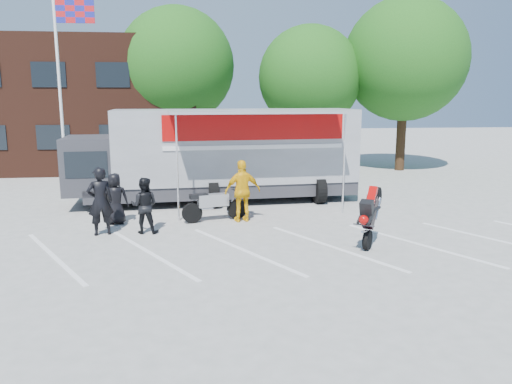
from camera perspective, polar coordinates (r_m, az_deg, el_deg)
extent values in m
plane|color=#A9A8A3|center=(12.23, -1.96, -8.09)|extent=(100.00, 100.00, 0.00)
cube|color=white|center=(13.17, -2.31, -6.66)|extent=(18.09, 13.33, 0.01)
cube|color=#401E14|center=(30.90, -23.98, 9.08)|extent=(18.00, 8.00, 7.00)
cylinder|color=white|center=(22.24, -21.46, 10.21)|extent=(0.12, 0.12, 8.00)
cube|color=red|center=(22.31, -19.99, 18.83)|extent=(1.50, 0.04, 0.90)
cylinder|color=#382314|center=(27.65, -8.83, 5.87)|extent=(0.50, 0.50, 3.24)
sphere|color=#164C13|center=(27.60, -9.08, 14.08)|extent=(6.12, 6.12, 6.12)
cylinder|color=#382314|center=(27.29, 6.01, 5.49)|extent=(0.50, 0.50, 2.88)
sphere|color=#164C13|center=(27.20, 6.16, 12.90)|extent=(5.44, 5.44, 5.44)
cylinder|color=#382314|center=(28.31, 16.23, 5.86)|extent=(0.50, 0.50, 3.42)
sphere|color=#164C13|center=(28.29, 16.69, 14.32)|extent=(6.46, 6.46, 6.46)
imported|color=black|center=(16.26, -15.78, -0.74)|extent=(0.82, 0.55, 1.63)
imported|color=black|center=(15.06, -17.38, -1.02)|extent=(0.84, 0.68, 1.99)
imported|color=black|center=(14.97, -12.65, -1.51)|extent=(0.88, 0.72, 1.66)
imported|color=yellow|center=(15.94, -1.55, 0.11)|extent=(1.24, 0.71, 1.99)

